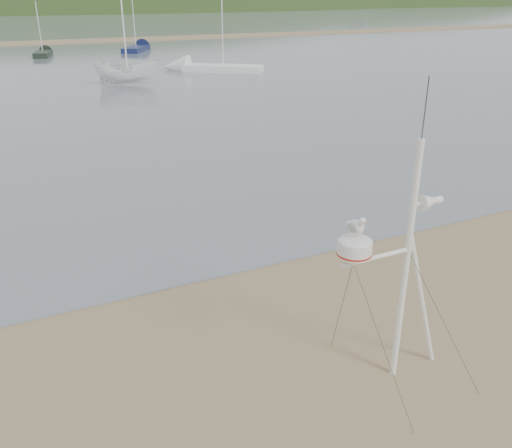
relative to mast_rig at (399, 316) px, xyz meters
name	(u,v)px	position (x,y,z in m)	size (l,w,h in m)	color
hill_ridge	(34,62)	(14.06, 235.38, -20.87)	(620.00, 180.00, 80.00)	#203415
mast_rig	(399,316)	(0.00, 0.00, 0.00)	(2.15, 2.29, 4.85)	white
boat_white	(126,52)	(3.65, 32.36, 1.00)	(1.60, 1.65, 4.26)	white
sailboat_dark_mid	(45,52)	(0.76, 54.82, -0.87)	(2.63, 5.63, 5.49)	black
sailboat_blue_far	(141,47)	(10.98, 56.32, -0.87)	(5.06, 6.92, 6.99)	#141D47
sailboat_white_near	(195,68)	(10.23, 36.97, -0.87)	(7.72, 6.53, 8.09)	white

